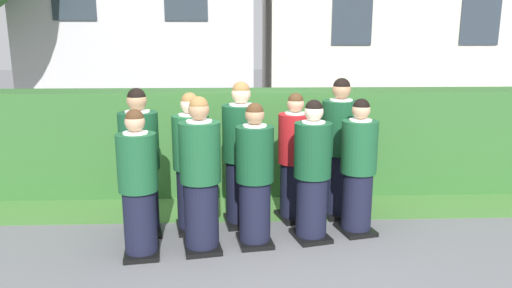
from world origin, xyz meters
name	(u,v)px	position (x,y,z in m)	size (l,w,h in m)	color
ground_plane	(257,243)	(0.00, 0.00, 0.00)	(60.00, 60.00, 0.00)	slate
student_front_row_0	(139,188)	(-1.21, -0.24, 0.73)	(0.41, 0.48, 1.53)	black
student_front_row_1	(201,179)	(-0.59, -0.12, 0.78)	(0.45, 0.53, 1.64)	black
student_front_row_2	(255,179)	(-0.03, 0.00, 0.74)	(0.42, 0.52, 1.55)	black
student_front_row_3	(312,174)	(0.61, 0.11, 0.75)	(0.46, 0.52, 1.57)	black
student_front_row_4	(358,170)	(1.16, 0.27, 0.74)	(0.45, 0.51, 1.56)	black
student_rear_row_0	(140,166)	(-1.30, 0.34, 0.80)	(0.49, 0.57, 1.68)	black
student_rear_row_1	(192,166)	(-0.74, 0.43, 0.77)	(0.46, 0.55, 1.61)	black
student_rear_row_2	(241,158)	(-0.16, 0.59, 0.82)	(0.47, 0.55, 1.72)	black
student_in_red_blazer	(295,160)	(0.49, 0.72, 0.75)	(0.47, 0.54, 1.57)	black
student_rear_row_4	(339,151)	(1.06, 0.84, 0.83)	(0.49, 0.58, 1.74)	black
hedge	(251,141)	(0.00, 1.87, 0.74)	(8.77, 0.70, 1.48)	#33662D
school_building_annex	(390,1)	(3.84, 7.89, 3.16)	(6.87, 4.11, 6.15)	beige
lawn_strip	(254,209)	(0.00, 1.07, 0.00)	(8.77, 0.90, 0.01)	#477A38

